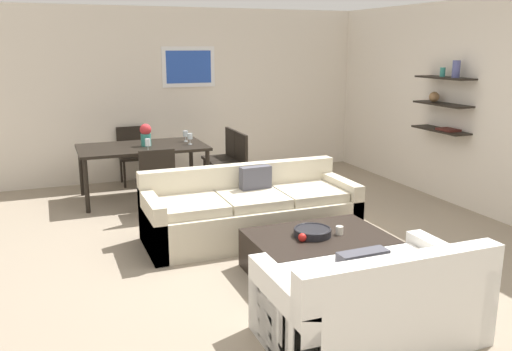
{
  "coord_description": "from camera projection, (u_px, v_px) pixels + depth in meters",
  "views": [
    {
      "loc": [
        -2.13,
        -5.07,
        2.13
      ],
      "look_at": [
        -0.05,
        0.2,
        0.75
      ],
      "focal_mm": 37.82,
      "sensor_mm": 36.0,
      "label": 1
    }
  ],
  "objects": [
    {
      "name": "ground_plane",
      "position": [
        267.0,
        246.0,
        5.85
      ],
      "size": [
        18.0,
        18.0,
        0.0
      ],
      "primitive_type": "plane",
      "color": "gray"
    },
    {
      "name": "back_wall_unit",
      "position": [
        201.0,
        93.0,
        8.82
      ],
      "size": [
        8.4,
        0.09,
        2.7
      ],
      "color": "silver",
      "rests_on": "ground"
    },
    {
      "name": "right_wall_shelf_unit",
      "position": [
        460.0,
        105.0,
        7.15
      ],
      "size": [
        0.34,
        8.2,
        2.7
      ],
      "color": "silver",
      "rests_on": "ground"
    },
    {
      "name": "sofa_beige",
      "position": [
        250.0,
        212.0,
        6.06
      ],
      "size": [
        2.36,
        0.9,
        0.78
      ],
      "color": "beige",
      "rests_on": "ground"
    },
    {
      "name": "loveseat_white",
      "position": [
        371.0,
        303.0,
        3.94
      ],
      "size": [
        1.57,
        0.9,
        0.78
      ],
      "color": "white",
      "rests_on": "ground"
    },
    {
      "name": "coffee_table",
      "position": [
        318.0,
        254.0,
        5.12
      ],
      "size": [
        1.28,
        0.92,
        0.38
      ],
      "color": "black",
      "rests_on": "ground"
    },
    {
      "name": "decorative_bowl",
      "position": [
        312.0,
        232.0,
        5.06
      ],
      "size": [
        0.36,
        0.36,
        0.07
      ],
      "color": "black",
      "rests_on": "coffee_table"
    },
    {
      "name": "candle_jar",
      "position": [
        339.0,
        230.0,
        5.1
      ],
      "size": [
        0.07,
        0.07,
        0.08
      ],
      "primitive_type": "cylinder",
      "color": "silver",
      "rests_on": "coffee_table"
    },
    {
      "name": "apple_on_coffee_table",
      "position": [
        302.0,
        237.0,
        4.91
      ],
      "size": [
        0.08,
        0.08,
        0.08
      ],
      "primitive_type": "sphere",
      "color": "red",
      "rests_on": "coffee_table"
    },
    {
      "name": "dining_table",
      "position": [
        142.0,
        151.0,
        7.54
      ],
      "size": [
        1.74,
        1.02,
        0.75
      ],
      "color": "black",
      "rests_on": "ground"
    },
    {
      "name": "dining_chair_foot",
      "position": [
        156.0,
        178.0,
        6.76
      ],
      "size": [
        0.44,
        0.44,
        0.88
      ],
      "color": "black",
      "rests_on": "ground"
    },
    {
      "name": "dining_chair_head",
      "position": [
        133.0,
        151.0,
        8.41
      ],
      "size": [
        0.44,
        0.44,
        0.88
      ],
      "color": "black",
      "rests_on": "ground"
    },
    {
      "name": "dining_chair_right_near",
      "position": [
        234.0,
        159.0,
        7.84
      ],
      "size": [
        0.44,
        0.44,
        0.88
      ],
      "color": "black",
      "rests_on": "ground"
    },
    {
      "name": "dining_chair_right_far",
      "position": [
        224.0,
        153.0,
        8.25
      ],
      "size": [
        0.44,
        0.44,
        0.88
      ],
      "color": "black",
      "rests_on": "ground"
    },
    {
      "name": "wine_glass_right_near",
      "position": [
        190.0,
        137.0,
        7.62
      ],
      "size": [
        0.07,
        0.07,
        0.16
      ],
      "color": "silver",
      "rests_on": "dining_table"
    },
    {
      "name": "wine_glass_foot",
      "position": [
        148.0,
        143.0,
        7.09
      ],
      "size": [
        0.07,
        0.07,
        0.17
      ],
      "color": "silver",
      "rests_on": "dining_table"
    },
    {
      "name": "wine_glass_right_far",
      "position": [
        186.0,
        134.0,
        7.85
      ],
      "size": [
        0.07,
        0.07,
        0.16
      ],
      "color": "silver",
      "rests_on": "dining_table"
    },
    {
      "name": "centerpiece_vase",
      "position": [
        146.0,
        134.0,
        7.5
      ],
      "size": [
        0.16,
        0.16,
        0.31
      ],
      "color": "teal",
      "rests_on": "dining_table"
    }
  ]
}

